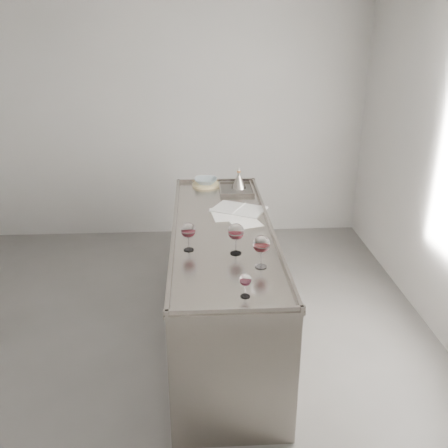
{
  "coord_description": "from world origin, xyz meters",
  "views": [
    {
      "loc": [
        0.31,
        -3.19,
        2.4
      ],
      "look_at": [
        0.5,
        0.19,
        1.02
      ],
      "focal_mm": 40.0,
      "sensor_mm": 36.0,
      "label": 1
    }
  ],
  "objects": [
    {
      "name": "notebook",
      "position": [
        0.66,
        0.7,
        0.95
      ],
      "size": [
        0.5,
        0.45,
        0.02
      ],
      "rotation": [
        0.0,
        0.0,
        -0.48
      ],
      "color": "silver",
      "rests_on": "counter"
    },
    {
      "name": "loose_paper_under",
      "position": [
        0.54,
        0.59,
        0.94
      ],
      "size": [
        0.26,
        0.34,
        0.0
      ],
      "primitive_type": "cube",
      "rotation": [
        0.0,
        0.0,
        0.12
      ],
      "color": "white",
      "rests_on": "counter"
    },
    {
      "name": "wine_funnel",
      "position": [
        0.71,
        1.29,
        1.0
      ],
      "size": [
        0.14,
        0.14,
        0.21
      ],
      "rotation": [
        0.0,
        0.0,
        -0.18
      ],
      "color": "gray",
      "rests_on": "counter"
    },
    {
      "name": "wine_glass_small",
      "position": [
        0.57,
        -0.72,
        1.04
      ],
      "size": [
        0.07,
        0.07,
        0.14
      ],
      "rotation": [
        0.0,
        0.0,
        -0.09
      ],
      "color": "white",
      "rests_on": "counter"
    },
    {
      "name": "wine_glass_right",
      "position": [
        0.71,
        -0.35,
        1.09
      ],
      "size": [
        0.11,
        0.11,
        0.22
      ],
      "rotation": [
        0.0,
        0.0,
        -0.11
      ],
      "color": "white",
      "rests_on": "counter"
    },
    {
      "name": "room_shell",
      "position": [
        0.0,
        0.0,
        1.4
      ],
      "size": [
        4.54,
        5.04,
        2.84
      ],
      "color": "#555350",
      "rests_on": "ground"
    },
    {
      "name": "ceramic_bowl",
      "position": [
        0.4,
        1.38,
        0.99
      ],
      "size": [
        0.22,
        0.22,
        0.05
      ],
      "primitive_type": "imported",
      "rotation": [
        0.0,
        0.0,
        -0.04
      ],
      "color": "#99AAB2",
      "rests_on": "trivet"
    },
    {
      "name": "loose_paper_top",
      "position": [
        0.67,
        0.44,
        0.94
      ],
      "size": [
        0.31,
        0.37,
        0.0
      ],
      "primitive_type": "cube",
      "rotation": [
        0.0,
        0.0,
        0.3
      ],
      "color": "white",
      "rests_on": "counter"
    },
    {
      "name": "trivet",
      "position": [
        0.4,
        1.38,
        0.95
      ],
      "size": [
        0.28,
        0.28,
        0.02
      ],
      "primitive_type": "cylinder",
      "rotation": [
        0.0,
        0.0,
        0.04
      ],
      "color": "beige",
      "rests_on": "counter"
    },
    {
      "name": "wine_glass_middle",
      "position": [
        0.57,
        -0.14,
        1.09
      ],
      "size": [
        0.11,
        0.11,
        0.22
      ],
      "rotation": [
        0.0,
        0.0,
        0.29
      ],
      "color": "white",
      "rests_on": "counter"
    },
    {
      "name": "counter",
      "position": [
        0.5,
        0.3,
        0.47
      ],
      "size": [
        0.77,
        2.42,
        0.97
      ],
      "color": "gray",
      "rests_on": "ground"
    },
    {
      "name": "wine_glass_left",
      "position": [
        0.25,
        -0.07,
        1.08
      ],
      "size": [
        0.1,
        0.1,
        0.2
      ],
      "rotation": [
        0.0,
        0.0,
        0.12
      ],
      "color": "white",
      "rests_on": "counter"
    }
  ]
}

